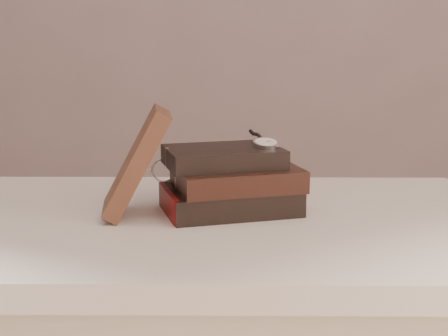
{
  "coord_description": "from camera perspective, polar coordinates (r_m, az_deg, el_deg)",
  "views": [
    {
      "loc": [
        0.05,
        -0.7,
        1.05
      ],
      "look_at": [
        0.04,
        0.38,
        0.82
      ],
      "focal_mm": 52.92,
      "sensor_mm": 36.0,
      "label": 1
    }
  ],
  "objects": [
    {
      "name": "book_stack",
      "position": [
        1.12,
        0.58,
        -1.21
      ],
      "size": [
        0.26,
        0.2,
        0.11
      ],
      "color": "black",
      "rests_on": "table"
    },
    {
      "name": "pocket_watch",
      "position": [
        1.11,
        3.55,
        2.2
      ],
      "size": [
        0.06,
        0.15,
        0.02
      ],
      "color": "silver",
      "rests_on": "book_stack"
    },
    {
      "name": "journal",
      "position": [
        1.09,
        -7.57,
        0.51
      ],
      "size": [
        0.13,
        0.13,
        0.18
      ],
      "primitive_type": "cube",
      "rotation": [
        0.0,
        0.5,
        0.14
      ],
      "color": "#3D2217",
      "rests_on": "table"
    },
    {
      "name": "eyeglasses",
      "position": [
        1.17,
        -4.14,
        -0.12
      ],
      "size": [
        0.12,
        0.13,
        0.04
      ],
      "color": "silver",
      "rests_on": "book_stack"
    },
    {
      "name": "table",
      "position": [
        1.12,
        -2.02,
        -8.73
      ],
      "size": [
        1.0,
        0.6,
        0.75
      ],
      "color": "silver",
      "rests_on": "ground"
    }
  ]
}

